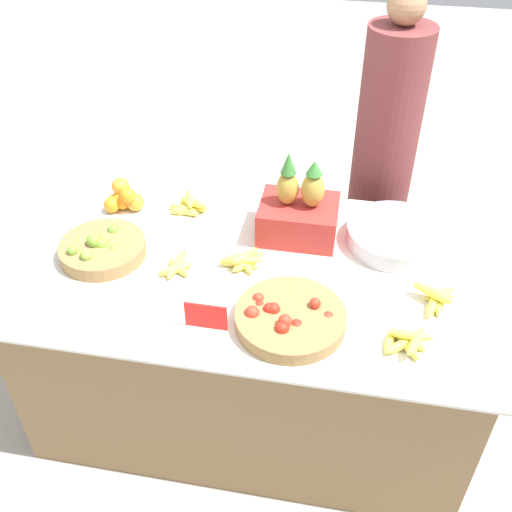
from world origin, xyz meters
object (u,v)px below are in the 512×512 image
Objects in this scene: tomato_basket at (289,318)px; vendor_person at (381,173)px; price_sign at (206,316)px; lime_bowl at (102,248)px; produce_crate at (299,213)px; metal_bowl at (396,236)px.

tomato_basket is 1.09m from vendor_person.
price_sign is 0.09× the size of vendor_person.
tomato_basket is at bearing -17.49° from lime_bowl.
produce_crate is at bearing 68.12° from price_sign.
lime_bowl is 0.85× the size of metal_bowl.
tomato_basket is (0.75, -0.24, -0.00)m from lime_bowl.
produce_crate is (-0.04, 0.50, 0.08)m from tomato_basket.
price_sign is 0.39× the size of produce_crate.
metal_bowl is at bearing 1.88° from produce_crate.
tomato_basket is at bearing -105.05° from vendor_person.
vendor_person is at bearing 74.95° from tomato_basket.
produce_crate is 0.65m from vendor_person.
produce_crate is 0.24× the size of vendor_person.
lime_bowl is at bearing -159.60° from produce_crate.
produce_crate reaches higher than lime_bowl.
vendor_person is at bearing 64.04° from price_sign.
tomato_basket is 0.51m from produce_crate.
metal_bowl is 1.06× the size of produce_crate.
tomato_basket is at bearing -85.82° from produce_crate.
lime_bowl is 1.13m from metal_bowl.
vendor_person is (1.04, 0.82, -0.04)m from lime_bowl.
metal_bowl is 0.39m from produce_crate.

